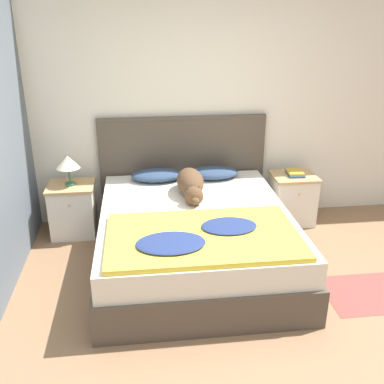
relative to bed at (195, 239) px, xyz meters
name	(u,v)px	position (x,y,z in m)	size (l,w,h in m)	color
ground_plane	(225,336)	(0.10, -1.01, -0.27)	(16.00, 16.00, 0.00)	#896647
wall_back	(191,105)	(0.10, 1.12, 1.00)	(9.00, 0.06, 2.55)	silver
bed	(195,239)	(0.00, 0.00, 0.00)	(1.72, 2.04, 0.55)	#4C4238
headboard	(183,167)	(0.00, 1.04, 0.34)	(1.80, 0.06, 1.18)	#4C4238
nightstand_left	(73,209)	(-1.18, 0.78, 0.01)	(0.47, 0.42, 0.55)	silver
nightstand_right	(292,198)	(1.18, 0.78, 0.01)	(0.47, 0.42, 0.55)	silver
pillow_left	(157,175)	(-0.30, 0.81, 0.34)	(0.54, 0.32, 0.11)	navy
pillow_right	(213,173)	(0.30, 0.81, 0.34)	(0.54, 0.32, 0.11)	navy
quilt	(202,236)	(-0.01, -0.52, 0.31)	(1.51, 0.92, 0.07)	yellow
dog	(191,184)	(0.01, 0.39, 0.39)	(0.26, 0.73, 0.24)	brown
book_stack	(295,173)	(1.19, 0.78, 0.30)	(0.18, 0.22, 0.04)	#285689
table_lamp	(68,163)	(-1.18, 0.78, 0.52)	(0.24, 0.24, 0.31)	#336B4C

